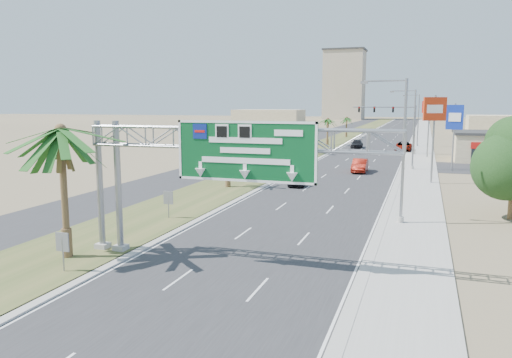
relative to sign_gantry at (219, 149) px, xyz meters
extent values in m
plane|color=#8C7A59|center=(1.06, -9.93, -6.06)|extent=(600.00, 600.00, 0.00)
cube|color=#28282B|center=(1.06, 100.07, -6.05)|extent=(12.00, 300.00, 0.02)
cube|color=#9E9B93|center=(9.56, 100.07, -6.01)|extent=(4.00, 300.00, 0.10)
cube|color=#384C21|center=(-8.94, 100.07, -6.00)|extent=(7.00, 300.00, 0.12)
cube|color=#28282B|center=(-15.94, 100.07, -6.05)|extent=(8.00, 300.00, 0.02)
cylinder|color=gray|center=(-6.14, 0.07, -2.36)|extent=(0.36, 0.36, 7.40)
cylinder|color=gray|center=(-7.34, 0.07, -2.36)|extent=(0.36, 0.36, 7.40)
cube|color=#9E9B93|center=(-6.14, 0.07, -5.86)|extent=(0.70, 0.70, 0.40)
cube|color=#9E9B93|center=(-7.34, 0.07, -5.86)|extent=(0.70, 0.70, 0.40)
cube|color=#084B20|center=(1.56, -0.41, -0.06)|extent=(7.20, 0.12, 3.00)
cube|color=navy|center=(-0.84, -0.49, 0.89)|extent=(0.75, 0.03, 0.75)
cone|color=white|center=(1.56, -0.49, -1.21)|extent=(0.56, 0.56, 0.45)
cylinder|color=brown|center=(-8.14, -1.93, -2.56)|extent=(0.36, 0.36, 7.00)
cylinder|color=brown|center=(-8.14, -1.93, -5.22)|extent=(0.54, 0.54, 1.68)
cylinder|color=brown|center=(-8.44, 22.07, -3.56)|extent=(0.36, 0.36, 5.00)
cylinder|color=brown|center=(-8.44, 22.07, -5.46)|extent=(0.54, 0.54, 1.20)
cylinder|color=brown|center=(-8.44, 38.07, -3.16)|extent=(0.36, 0.36, 5.80)
cylinder|color=brown|center=(-8.44, 38.07, -5.36)|extent=(0.54, 0.54, 1.39)
cylinder|color=brown|center=(-8.44, 56.07, -3.81)|extent=(0.36, 0.36, 4.50)
cylinder|color=brown|center=(-8.44, 56.07, -5.52)|extent=(0.54, 0.54, 1.08)
cylinder|color=brown|center=(-8.44, 75.07, -3.46)|extent=(0.36, 0.36, 5.20)
cylinder|color=brown|center=(-8.44, 75.07, -5.43)|extent=(0.54, 0.54, 1.25)
cylinder|color=brown|center=(-8.44, 100.07, -3.66)|extent=(0.36, 0.36, 4.80)
cylinder|color=brown|center=(-8.44, 100.07, -5.48)|extent=(0.54, 0.54, 1.15)
cylinder|color=gray|center=(8.56, 12.07, -1.06)|extent=(0.20, 0.20, 10.00)
cylinder|color=gray|center=(7.16, 12.07, 3.79)|extent=(2.80, 0.12, 0.12)
cube|color=slate|center=(5.76, 12.07, 3.69)|extent=(0.50, 0.22, 0.18)
cylinder|color=#9E9B93|center=(8.56, 12.07, -5.81)|extent=(0.44, 0.44, 0.50)
cylinder|color=gray|center=(8.56, 42.07, -1.06)|extent=(0.20, 0.20, 10.00)
cylinder|color=gray|center=(7.16, 42.07, 3.79)|extent=(2.80, 0.12, 0.12)
cube|color=slate|center=(5.76, 42.07, 3.69)|extent=(0.50, 0.22, 0.18)
cylinder|color=#9E9B93|center=(8.56, 42.07, -5.81)|extent=(0.44, 0.44, 0.50)
cylinder|color=gray|center=(8.56, 78.07, -1.06)|extent=(0.20, 0.20, 10.00)
cylinder|color=gray|center=(7.16, 78.07, 3.79)|extent=(2.80, 0.12, 0.12)
cube|color=slate|center=(5.76, 78.07, 3.69)|extent=(0.50, 0.22, 0.18)
cylinder|color=#9E9B93|center=(8.56, 78.07, -5.81)|extent=(0.44, 0.44, 0.50)
cylinder|color=gray|center=(8.26, 62.07, -2.06)|extent=(0.28, 0.28, 8.00)
cylinder|color=gray|center=(3.26, 62.07, 1.64)|extent=(10.00, 0.18, 0.18)
cube|color=black|center=(4.76, 61.87, 1.24)|extent=(0.32, 0.18, 0.95)
cube|color=black|center=(1.76, 61.87, 1.24)|extent=(0.32, 0.18, 0.95)
cube|color=black|center=(-0.74, 61.87, 1.24)|extent=(0.32, 0.18, 0.95)
sphere|color=red|center=(4.76, 61.75, 1.54)|extent=(0.22, 0.22, 0.22)
imported|color=black|center=(8.26, 62.07, 0.94)|extent=(0.16, 0.16, 0.60)
cylinder|color=#9E9B93|center=(8.26, 62.07, -5.76)|extent=(0.56, 0.56, 0.60)
cylinder|color=brown|center=(16.06, 16.07, -4.11)|extent=(0.44, 0.44, 3.90)
cylinder|color=gray|center=(-6.74, -3.93, -5.16)|extent=(0.08, 0.08, 1.80)
cube|color=slate|center=(-6.74, -3.93, -4.46)|extent=(0.75, 0.06, 0.95)
cylinder|color=gray|center=(-7.44, 8.07, -5.16)|extent=(0.08, 0.08, 1.80)
cube|color=slate|center=(-7.44, 8.07, -4.46)|extent=(0.75, 0.06, 0.95)
cube|color=tan|center=(-30.94, 240.07, 11.44)|extent=(20.00, 16.00, 35.00)
cube|color=tan|center=(-43.94, 150.07, -3.06)|extent=(24.00, 14.00, 6.00)
cube|color=tan|center=(31.06, 130.07, -3.56)|extent=(20.00, 12.00, 5.00)
imported|color=black|center=(-2.02, 25.52, -5.36)|extent=(1.66, 4.08, 1.39)
imported|color=maroon|center=(2.56, 37.80, -5.25)|extent=(1.86, 4.94, 1.61)
imported|color=gray|center=(6.44, 67.29, -5.24)|extent=(2.79, 5.92, 1.63)
imported|color=black|center=(-2.12, 71.19, -5.33)|extent=(2.27, 5.13, 1.46)
cylinder|color=gray|center=(10.73, 31.38, -1.48)|extent=(0.20, 0.20, 9.16)
cube|color=#B92C0E|center=(10.73, 31.38, 1.70)|extent=(2.31, 1.25, 2.40)
cube|color=white|center=(10.73, 31.20, 1.70)|extent=(1.55, 0.72, 0.84)
cylinder|color=gray|center=(13.25, 42.57, -1.89)|extent=(0.20, 0.20, 8.34)
cube|color=#10299B|center=(13.25, 42.57, 0.58)|extent=(2.02, 0.54, 3.00)
cube|color=white|center=(13.25, 42.39, 0.58)|extent=(1.39, 0.21, 1.05)
cylinder|color=gray|center=(10.38, 57.80, -1.63)|extent=(0.20, 0.20, 8.86)
cube|color=red|center=(10.38, 57.80, 1.70)|extent=(2.22, 0.68, 1.80)
cube|color=white|center=(10.38, 57.62, 1.70)|extent=(1.52, 0.31, 0.63)
camera|label=1|loc=(9.88, -23.34, 2.29)|focal=35.00mm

